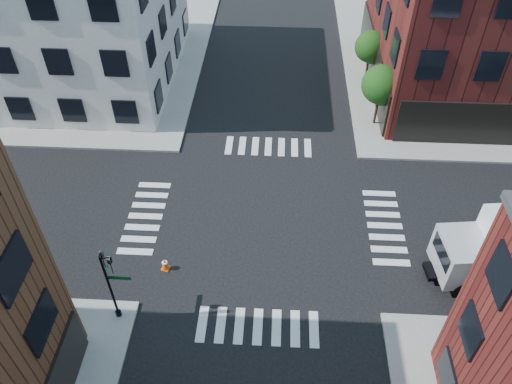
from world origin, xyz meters
name	(u,v)px	position (x,y,z in m)	size (l,w,h in m)	color
ground	(264,221)	(0.00, 0.00, 0.00)	(120.00, 120.00, 0.00)	black
sidewalk_nw	(42,42)	(-21.00, 21.00, 0.07)	(30.00, 30.00, 0.15)	gray
building_nw	(23,7)	(-19.00, 16.00, 5.50)	(22.00, 16.00, 11.00)	beige
tree_near	(382,87)	(7.56, 9.98, 3.16)	(2.69, 2.69, 4.49)	black
tree_far	(371,48)	(7.56, 15.98, 2.87)	(2.43, 2.43, 4.07)	black
signal_pole	(110,279)	(-6.72, -6.68, 2.86)	(1.29, 1.24, 4.60)	black
traffic_cone	(165,264)	(-5.09, -3.76, 0.37)	(0.51, 0.51, 0.76)	#FF540B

